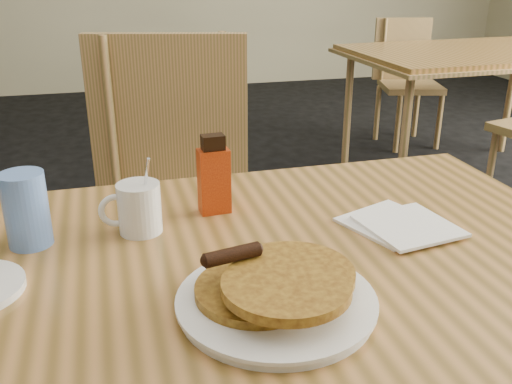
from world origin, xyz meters
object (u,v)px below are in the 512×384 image
coffee_mug (138,207)px  syrup_bottle (214,177)px  neighbor_table (473,57)px  chair_main_far (176,184)px  blue_tumbler (26,210)px  chair_neighbor_far (406,71)px  pancake_plate (277,293)px  main_table (243,290)px

coffee_mug → syrup_bottle: syrup_bottle is taller
neighbor_table → syrup_bottle: size_ratio=8.70×
chair_main_far → blue_tumbler: bearing=-105.1°
chair_neighbor_far → syrup_bottle: 3.14m
neighbor_table → pancake_plate: 2.78m
syrup_bottle → blue_tumbler: (-0.34, -0.06, -0.01)m
neighbor_table → chair_neighbor_far: bearing=88.6°
main_table → chair_main_far: (-0.02, 0.75, -0.10)m
main_table → coffee_mug: size_ratio=9.23×
main_table → pancake_plate: bearing=-79.9°
chair_neighbor_far → blue_tumbler: blue_tumbler is taller
main_table → coffee_mug: bearing=129.9°
chair_neighbor_far → coffee_mug: (-1.97, -2.59, 0.30)m
neighbor_table → coffee_mug: (-1.95, -1.84, 0.09)m
main_table → neighbor_table: (1.80, 2.02, -0.00)m
chair_neighbor_far → blue_tumbler: (-2.16, -2.59, 0.31)m
main_table → chair_neighbor_far: bearing=56.8°
main_table → blue_tumbler: (-0.34, 0.18, 0.11)m
neighbor_table → syrup_bottle: syrup_bottle is taller
chair_main_far → blue_tumbler: 0.68m
main_table → pancake_plate: size_ratio=4.71×
blue_tumbler → neighbor_table: bearing=40.7°
main_table → blue_tumbler: size_ratio=10.23×
pancake_plate → coffee_mug: bearing=119.9°
syrup_bottle → blue_tumbler: size_ratio=1.19×
pancake_plate → chair_neighbor_far: bearing=58.2°
chair_main_far → blue_tumbler: (-0.32, -0.57, 0.20)m
syrup_bottle → main_table: bearing=-93.4°
main_table → chair_neighbor_far: size_ratio=1.61×
main_table → syrup_bottle: (-0.00, 0.24, 0.11)m
main_table → chair_main_far: bearing=91.6°
chair_main_far → coffee_mug: 0.61m
chair_neighbor_far → pancake_plate: bearing=-107.3°
coffee_mug → syrup_bottle: (0.15, 0.05, 0.02)m
main_table → chair_neighbor_far: chair_neighbor_far is taller
coffee_mug → blue_tumbler: size_ratio=1.11×
neighbor_table → chair_main_far: size_ratio=1.34×
chair_neighbor_far → syrup_bottle: bearing=-111.2°
neighbor_table → chair_neighbor_far: (0.02, 0.75, -0.21)m
chair_neighbor_far → blue_tumbler: bearing=-115.3°
pancake_plate → coffee_mug: size_ratio=1.96×
neighbor_table → blue_tumbler: bearing=-139.3°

